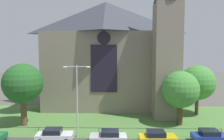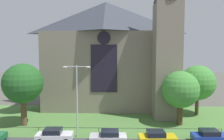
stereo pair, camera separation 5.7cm
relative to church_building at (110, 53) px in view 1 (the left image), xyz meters
name	(u,v)px [view 1 (the left image)]	position (x,y,z in m)	size (l,w,h in m)	color
ground	(119,118)	(1.70, -8.08, -10.27)	(160.00, 160.00, 0.00)	#56544C
grass_verge	(119,122)	(1.70, -10.08, -10.27)	(120.00, 20.00, 0.01)	#517F3D
church_building	(110,53)	(0.00, 0.00, 0.00)	(23.20, 16.20, 26.00)	gray
iron_railing	(99,129)	(-0.77, -15.58, -9.30)	(30.10, 0.07, 1.13)	black
tree_left_far	(23,86)	(-14.80, -4.96, -5.58)	(4.75, 4.75, 7.11)	#4C3823
tree_right_far	(197,83)	(14.77, -5.64, -4.88)	(5.76, 5.76, 8.29)	brown
tree_left_near	(23,84)	(-11.84, -11.65, -4.27)	(5.62, 5.62, 8.88)	brown
tree_right_near	(180,90)	(10.48, -10.81, -5.17)	(5.29, 5.29, 7.79)	#4C3823
streetlamp_near	(77,92)	(-3.42, -15.68, -4.67)	(3.37, 0.26, 8.90)	#B2B2B7
parked_car_white	(54,135)	(-5.87, -17.14, -9.53)	(4.27, 2.17, 1.51)	silver
parked_car_silver	(109,137)	(0.52, -17.53, -9.53)	(4.27, 2.17, 1.51)	#B7B7BC
parked_car_yellow	(157,138)	(6.06, -17.54, -9.53)	(4.27, 2.16, 1.51)	gold
parked_car_blue	(211,136)	(12.29, -16.99, -9.53)	(4.22, 2.05, 1.51)	#1E3899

